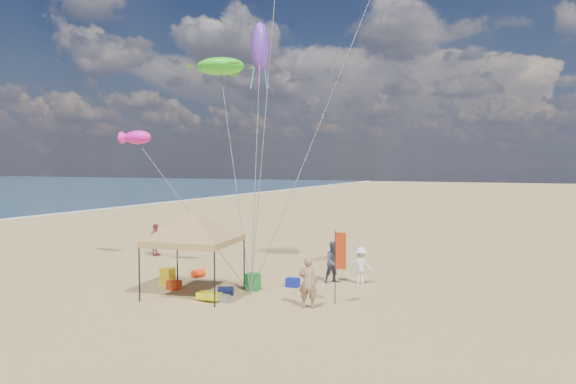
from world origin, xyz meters
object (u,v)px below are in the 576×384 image
at_px(cooler_red, 174,285).
at_px(person_near_b, 334,262).
at_px(person_near_a, 308,282).
at_px(person_far_a, 155,240).
at_px(canopy_tent, 194,215).
at_px(chair_yellow, 167,276).
at_px(feather_flag, 339,255).
at_px(cooler_blue, 293,283).
at_px(chair_green, 253,282).
at_px(beach_cart, 209,296).
at_px(person_near_c, 361,266).

distance_m(cooler_red, person_near_b, 6.92).
height_order(person_near_a, person_near_b, person_near_a).
bearing_deg(person_near_a, person_far_a, -40.94).
height_order(canopy_tent, person_near_b, canopy_tent).
relative_size(chair_yellow, person_near_b, 0.38).
xyz_separation_m(feather_flag, cooler_red, (-7.01, -0.58, -1.65)).
height_order(feather_flag, cooler_blue, feather_flag).
distance_m(chair_green, person_far_a, 10.32).
bearing_deg(beach_cart, cooler_blue, 60.49).
bearing_deg(cooler_blue, chair_yellow, -161.04).
relative_size(chair_yellow, person_near_c, 0.44).
xyz_separation_m(feather_flag, person_far_a, (-12.91, 5.78, -0.92)).
bearing_deg(chair_green, cooler_blue, 43.27).
distance_m(feather_flag, cooler_red, 7.22).
height_order(cooler_blue, beach_cart, cooler_blue).
xyz_separation_m(chair_yellow, person_near_b, (6.47, 3.26, 0.56)).
bearing_deg(cooler_blue, person_far_a, 159.01).
bearing_deg(person_near_b, person_far_a, 124.05).
bearing_deg(feather_flag, beach_cart, -160.98).
distance_m(beach_cart, person_near_a, 3.91).
height_order(canopy_tent, person_near_a, canopy_tent).
xyz_separation_m(feather_flag, person_near_b, (-1.37, 3.35, -0.93)).
relative_size(cooler_red, person_far_a, 0.29).
height_order(chair_green, person_near_a, person_near_a).
distance_m(beach_cart, person_near_c, 6.86).
xyz_separation_m(canopy_tent, person_near_b, (4.36, 4.34, -2.28)).
bearing_deg(cooler_blue, beach_cart, -119.51).
distance_m(cooler_red, beach_cart, 2.57).
distance_m(cooler_red, person_near_c, 7.99).
distance_m(canopy_tent, beach_cart, 3.24).
bearing_deg(cooler_red, person_far_a, 132.84).
distance_m(chair_green, beach_cart, 2.36).
height_order(chair_yellow, person_near_b, person_near_b).
height_order(person_near_a, person_near_c, person_near_a).
xyz_separation_m(feather_flag, beach_cart, (-4.65, -1.60, -1.64)).
bearing_deg(canopy_tent, feather_flag, 9.84).
distance_m(chair_green, person_near_a, 3.56).
distance_m(person_near_a, person_near_c, 4.62).
distance_m(cooler_blue, chair_green, 1.76).
bearing_deg(canopy_tent, chair_yellow, 152.91).
bearing_deg(chair_yellow, canopy_tent, -27.09).
xyz_separation_m(canopy_tent, cooler_red, (-1.28, 0.41, -3.00)).
relative_size(cooler_red, chair_green, 0.77).
bearing_deg(beach_cart, person_far_a, 138.21).
distance_m(feather_flag, cooler_blue, 3.66).
relative_size(person_near_a, person_near_c, 1.17).
bearing_deg(chair_green, person_near_b, 45.96).
bearing_deg(person_near_a, canopy_tent, -11.37).
bearing_deg(beach_cart, canopy_tent, 150.41).
relative_size(cooler_red, chair_yellow, 0.77).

